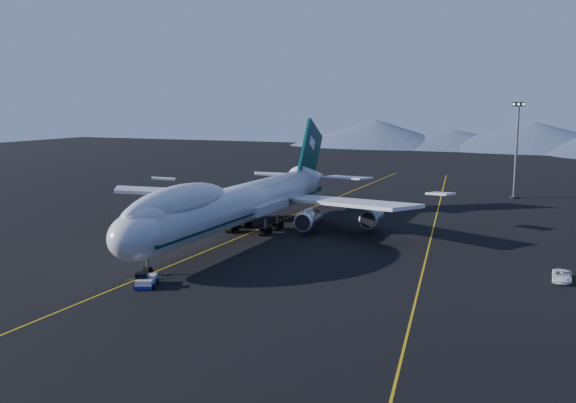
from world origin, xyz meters
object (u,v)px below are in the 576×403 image
at_px(pushback_tug, 147,282).
at_px(floodlight_mast, 516,150).
at_px(boeing_747, 240,203).
at_px(service_van, 562,276).

xyz_separation_m(pushback_tug, floodlight_mast, (36.14, 96.91, 10.92)).
relative_size(boeing_747, service_van, 14.42).
height_order(pushback_tug, floodlight_mast, floodlight_mast).
xyz_separation_m(boeing_747, pushback_tug, (3.00, -30.99, -5.25)).
height_order(boeing_747, service_van, boeing_747).
bearing_deg(pushback_tug, service_van, 1.97).
relative_size(boeing_747, floodlight_mast, 3.20).
bearing_deg(boeing_747, pushback_tug, -84.47).
relative_size(service_van, floodlight_mast, 0.22).
height_order(boeing_747, pushback_tug, boeing_747).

